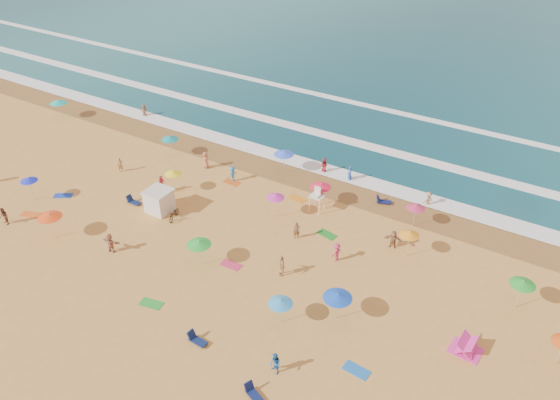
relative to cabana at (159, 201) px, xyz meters
The scene contains 13 objects.
ground 7.10m from the cabana, ahead, with size 220.00×220.00×0.00m, color gold.
ocean 83.47m from the cabana, 85.20° to the left, with size 220.00×140.00×0.18m, color #0C4756.
wet_sand 13.64m from the cabana, 59.12° to the left, with size 220.00×220.00×0.00m, color olive.
surf_foam 21.67m from the cabana, 71.19° to the left, with size 200.00×18.70×0.05m.
cabana is the anchor object (origin of this frame).
cabana_roof 1.06m from the cabana, ahead, with size 2.20×2.20×0.12m, color silver.
bicycle 1.99m from the cabana, ahead, with size 0.65×1.85×0.97m, color black.
lifeguard_stand 14.09m from the cabana, 31.86° to the left, with size 1.20×1.20×2.10m, color white, non-canonical shape.
beach_umbrellas 6.86m from the cabana, 15.31° to the left, with size 58.53×26.23×0.76m.
loungers 13.21m from the cabana, 20.84° to the right, with size 62.96×29.24×0.34m.
towels 11.19m from the cabana, ahead, with size 46.89×20.82×0.03m.
popup_tents 32.01m from the cabana, ahead, with size 9.88×11.39×1.20m.
beachgoers 6.05m from the cabana, 34.30° to the left, with size 38.88×24.95×2.03m.
Camera 1 is at (23.42, -28.07, 27.72)m, focal length 35.00 mm.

